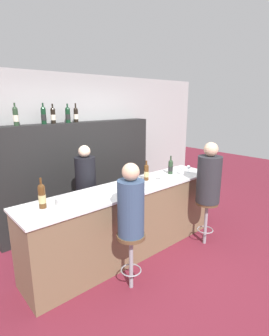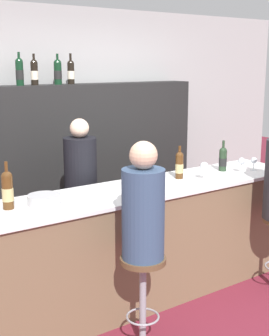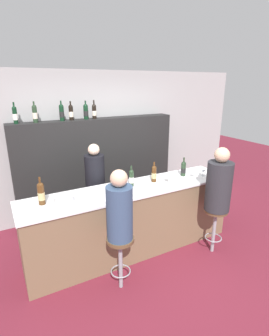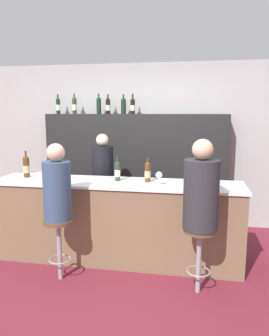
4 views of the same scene
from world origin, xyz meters
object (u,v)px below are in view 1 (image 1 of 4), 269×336
at_px(wine_bottle_counter_1, 127,177).
at_px(wine_bottle_backbar_4, 68,115).
at_px(wine_bottle_backbar_2, 44,115).
at_px(wine_glass_2, 188,168).
at_px(guest_seated_right, 209,177).
at_px(wine_bottle_backbar_1, 16,116).
at_px(wine_bottle_backbar_3, 53,115).
at_px(bar_stool_left, 131,247).
at_px(wine_bottle_counter_2, 146,172).
at_px(wine_bottle_counter_3, 171,167).
at_px(bartender, 87,200).
at_px(guest_seated_left, 131,204).
at_px(metal_bowl, 66,200).
at_px(bar_stool_right, 206,212).
at_px(wine_glass_1, 182,168).
at_px(wine_bottle_backbar_5, 76,115).
at_px(wine_glass_0, 161,173).
at_px(wine_bottle_counter_0, 42,196).

height_order(wine_bottle_counter_1, wine_bottle_backbar_4, wine_bottle_backbar_4).
relative_size(wine_bottle_backbar_2, wine_glass_2, 2.45).
xyz_separation_m(wine_glass_2, guest_seated_right, (-0.18, -0.51, -0.01)).
xyz_separation_m(wine_bottle_backbar_1, wine_bottle_backbar_4, (0.81, 0.00, -0.01)).
bearing_deg(wine_bottle_backbar_3, bar_stool_left, -91.70).
distance_m(wine_bottle_counter_2, wine_bottle_counter_3, 0.54).
xyz_separation_m(wine_bottle_backbar_2, bartender, (0.25, -0.71, -1.22)).
relative_size(bar_stool_left, guest_seated_left, 0.83).
xyz_separation_m(metal_bowl, bar_stool_right, (1.96, -0.62, -0.51)).
bearing_deg(wine_bottle_backbar_1, metal_bowl, -87.92).
xyz_separation_m(metal_bowl, bar_stool_left, (0.45, -0.62, -0.51)).
bearing_deg(bartender, wine_bottle_backbar_2, 109.57).
distance_m(metal_bowl, bar_stool_right, 2.11).
relative_size(wine_bottle_backbar_2, wine_glass_1, 2.19).
distance_m(wine_bottle_backbar_5, guest_seated_left, 2.16).
xyz_separation_m(wine_glass_2, guest_seated_left, (-1.68, -0.51, -0.04)).
relative_size(wine_bottle_backbar_1, wine_bottle_backbar_3, 1.05).
relative_size(wine_glass_0, wine_glass_2, 1.24).
distance_m(wine_bottle_backbar_3, bar_stool_left, 2.38).
xyz_separation_m(wine_bottle_backbar_3, guest_seated_left, (-0.06, -1.92, -0.88)).
bearing_deg(wine_glass_1, metal_bowl, 176.65).
height_order(wine_bottle_backbar_5, bar_stool_left, wine_bottle_backbar_5).
bearing_deg(wine_bottle_backbar_5, bartender, -112.40).
xyz_separation_m(wine_bottle_backbar_2, wine_bottle_backbar_4, (0.40, 0.00, -0.01)).
distance_m(wine_bottle_backbar_1, wine_glass_1, 2.60).
distance_m(wine_bottle_backbar_1, wine_bottle_backbar_4, 0.81).
bearing_deg(guest_seated_left, guest_seated_right, 0.00).
xyz_separation_m(wine_glass_2, bar_stool_left, (-1.68, -0.51, -0.56)).
bearing_deg(wine_bottle_backbar_3, wine_glass_0, -55.40).
bearing_deg(wine_bottle_counter_0, wine_bottle_backbar_4, 50.93).
relative_size(guest_seated_left, bartender, 0.54).
relative_size(bar_stool_left, bar_stool_right, 1.00).
relative_size(wine_bottle_backbar_1, guest_seated_right, 0.36).
height_order(wine_bottle_counter_1, wine_glass_2, wine_bottle_counter_1).
distance_m(wine_bottle_counter_3, wine_glass_1, 0.18).
xyz_separation_m(wine_bottle_backbar_4, metal_bowl, (-0.76, -1.30, -0.90)).
relative_size(wine_bottle_backbar_4, guest_seated_left, 0.37).
bearing_deg(wine_bottle_backbar_5, wine_glass_1, -53.21).
bearing_deg(wine_glass_1, wine_bottle_counter_3, 119.74).
xyz_separation_m(wine_bottle_counter_2, wine_glass_1, (0.63, -0.16, -0.02)).
bearing_deg(guest_seated_left, wine_glass_2, 16.80).
bearing_deg(bar_stool_right, wine_bottle_backbar_4, 121.88).
xyz_separation_m(wine_bottle_counter_0, wine_glass_0, (1.74, -0.16, -0.03)).
bearing_deg(bartender, bar_stool_right, -41.91).
bearing_deg(wine_glass_2, wine_bottle_backbar_4, 134.23).
bearing_deg(wine_bottle_backbar_4, wine_glass_1, -49.57).
bearing_deg(wine_bottle_counter_1, wine_bottle_counter_2, -0.00).
xyz_separation_m(bar_stool_left, bar_stool_right, (1.50, 0.00, 0.00)).
relative_size(wine_bottle_backbar_5, wine_glass_0, 1.93).
relative_size(wine_bottle_counter_1, wine_bottle_backbar_3, 0.99).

